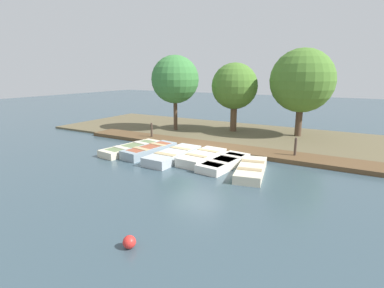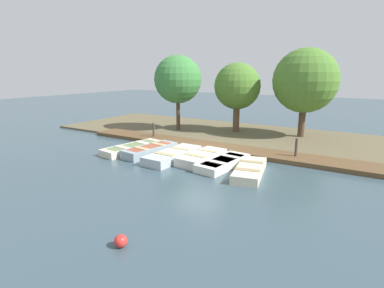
% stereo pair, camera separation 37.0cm
% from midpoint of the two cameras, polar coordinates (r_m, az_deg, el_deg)
% --- Properties ---
extents(ground_plane, '(80.00, 80.00, 0.00)m').
position_cam_midpoint_polar(ground_plane, '(14.44, 1.91, -1.95)').
color(ground_plane, '#384C56').
extents(shore_bank, '(8.00, 24.00, 0.12)m').
position_cam_midpoint_polar(shore_bank, '(18.82, 9.45, 1.72)').
color(shore_bank, brown).
rests_on(shore_bank, ground_plane).
extents(dock_walkway, '(1.57, 15.38, 0.20)m').
position_cam_midpoint_polar(dock_walkway, '(15.54, 4.32, -0.49)').
color(dock_walkway, brown).
rests_on(dock_walkway, ground_plane).
extents(rowboat_0, '(3.41, 1.52, 0.35)m').
position_cam_midpoint_polar(rowboat_0, '(15.19, -10.52, -0.73)').
color(rowboat_0, beige).
rests_on(rowboat_0, ground_plane).
extents(rowboat_1, '(2.97, 1.39, 0.42)m').
position_cam_midpoint_polar(rowboat_1, '(14.48, -7.25, -1.16)').
color(rowboat_1, '#8C9EA8').
rests_on(rowboat_1, ground_plane).
extents(rowboat_2, '(3.17, 1.22, 0.41)m').
position_cam_midpoint_polar(rowboat_2, '(13.52, -2.86, -2.13)').
color(rowboat_2, '#B2BCC1').
rests_on(rowboat_2, ground_plane).
extents(rowboat_3, '(2.68, 1.25, 0.41)m').
position_cam_midpoint_polar(rowboat_3, '(13.21, 2.67, -2.52)').
color(rowboat_3, beige).
rests_on(rowboat_3, ground_plane).
extents(rowboat_4, '(2.93, 1.36, 0.35)m').
position_cam_midpoint_polar(rowboat_4, '(12.60, 6.82, -3.56)').
color(rowboat_4, silver).
rests_on(rowboat_4, ground_plane).
extents(rowboat_5, '(2.95, 1.53, 0.36)m').
position_cam_midpoint_polar(rowboat_5, '(11.86, 11.85, -4.83)').
color(rowboat_5, beige).
rests_on(rowboat_5, ground_plane).
extents(mooring_post_near, '(0.11, 0.11, 1.02)m').
position_cam_midpoint_polar(mooring_post_near, '(17.54, -6.73, 2.47)').
color(mooring_post_near, '#47382D').
rests_on(mooring_post_near, ground_plane).
extents(mooring_post_far, '(0.11, 0.11, 1.02)m').
position_cam_midpoint_polar(mooring_post_far, '(14.16, 19.91, -0.92)').
color(mooring_post_far, '#47382D').
rests_on(mooring_post_far, ground_plane).
extents(buoy, '(0.30, 0.30, 0.30)m').
position_cam_midpoint_polar(buoy, '(7.22, -11.92, -17.63)').
color(buoy, red).
rests_on(buoy, ground_plane).
extents(park_tree_far_left, '(3.06, 3.06, 4.93)m').
position_cam_midpoint_polar(park_tree_far_left, '(19.69, -2.17, 12.16)').
color(park_tree_far_left, '#4C3828').
rests_on(park_tree_far_left, ground_plane).
extents(park_tree_left, '(2.90, 2.90, 4.45)m').
position_cam_midpoint_polar(park_tree_left, '(19.35, 9.17, 10.75)').
color(park_tree_left, brown).
rests_on(park_tree_left, ground_plane).
extents(park_tree_center, '(3.67, 3.67, 5.22)m').
position_cam_midpoint_polar(park_tree_center, '(18.69, 21.31, 11.13)').
color(park_tree_center, '#4C3828').
rests_on(park_tree_center, ground_plane).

